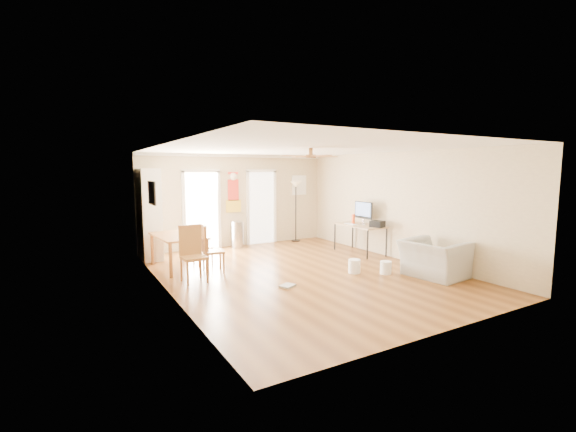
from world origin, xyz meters
TOP-DOWN VIEW (x-y plane):
  - floor at (0.00, 0.00)m, footprint 7.00×7.00m
  - ceiling at (0.00, 0.00)m, footprint 5.50×7.00m
  - wall_back at (0.00, 3.50)m, footprint 5.50×0.04m
  - wall_front at (0.00, -3.50)m, footprint 5.50×0.04m
  - wall_left at (-2.75, 0.00)m, footprint 0.04×7.00m
  - wall_right at (2.75, 0.00)m, footprint 0.04×7.00m
  - crown_molding at (0.00, 0.00)m, footprint 5.50×7.00m
  - kitchen_doorway at (-1.05, 3.48)m, footprint 0.90×0.10m
  - bathroom_doorway at (0.75, 3.48)m, footprint 0.80×0.10m
  - wall_decal at (-0.13, 3.48)m, footprint 0.46×0.03m
  - ac_grille at (2.05, 3.47)m, footprint 0.50×0.04m
  - framed_poster at (-2.73, 1.40)m, footprint 0.04×0.66m
  - ceiling_fan at (0.00, -0.30)m, footprint 1.24×1.24m
  - bookshelf at (-2.51, 3.01)m, footprint 0.54×1.03m
  - dining_table at (-2.15, 1.70)m, footprint 1.00×1.55m
  - dining_chair_right_a at (-1.60, 1.72)m, footprint 0.41×0.41m
  - dining_chair_right_b at (-1.60, 0.98)m, footprint 0.47×0.47m
  - dining_chair_near at (-2.16, 0.47)m, footprint 0.47×0.47m
  - trash_can at (-0.13, 3.22)m, footprint 0.39×0.39m
  - torchiere_lamp at (1.80, 3.25)m, footprint 0.42×0.42m
  - computer_desk at (2.35, 0.93)m, footprint 0.70×1.40m
  - imac at (2.47, 0.94)m, footprint 0.21×0.64m
  - keyboard at (2.20, 1.12)m, footprint 0.17×0.43m
  - printer at (2.45, 0.39)m, footprint 0.34×0.37m
  - orange_bottle at (2.30, 1.14)m, footprint 0.10×0.10m
  - wastebasket_a at (0.95, -0.55)m, footprint 0.32×0.32m
  - wastebasket_b at (1.47, -0.94)m, footprint 0.24×0.24m
  - floor_cloth at (-0.76, -0.70)m, footprint 0.34×0.31m
  - armchair at (2.15, -1.59)m, footprint 1.12×1.25m

SIDE VIEW (x-z plane):
  - floor at x=0.00m, z-range 0.00..0.00m
  - floor_cloth at x=-0.76m, z-range 0.00..0.04m
  - wastebasket_b at x=1.47m, z-range 0.00..0.27m
  - wastebasket_a at x=0.95m, z-range 0.00..0.29m
  - trash_can at x=-0.13m, z-range 0.00..0.73m
  - dining_table at x=-2.15m, z-range 0.00..0.75m
  - computer_desk at x=2.35m, z-range 0.00..0.75m
  - armchair at x=2.15m, z-range 0.00..0.75m
  - dining_chair_right_a at x=-1.60m, z-range 0.00..0.91m
  - dining_chair_right_b at x=-1.60m, z-range 0.00..1.01m
  - dining_chair_near at x=-2.16m, z-range 0.00..1.09m
  - keyboard at x=2.20m, z-range 0.75..0.76m
  - printer at x=2.45m, z-range 0.75..0.91m
  - orange_bottle at x=2.30m, z-range 0.75..1.01m
  - torchiere_lamp at x=1.80m, z-range 0.00..1.82m
  - imac at x=2.47m, z-range 0.75..1.34m
  - kitchen_doorway at x=-1.05m, z-range 0.00..2.10m
  - bathroom_doorway at x=0.75m, z-range 0.00..2.10m
  - bookshelf at x=-2.51m, z-range 0.00..2.20m
  - wall_back at x=0.00m, z-range 0.00..2.60m
  - wall_front at x=0.00m, z-range 0.00..2.60m
  - wall_left at x=-2.75m, z-range 0.00..2.60m
  - wall_right at x=2.75m, z-range 0.00..2.60m
  - wall_decal at x=-0.13m, z-range 1.00..2.10m
  - ac_grille at x=2.05m, z-range 1.40..2.00m
  - framed_poster at x=-2.73m, z-range 1.46..1.94m
  - ceiling_fan at x=0.00m, z-range 2.33..2.53m
  - crown_molding at x=0.00m, z-range 2.52..2.60m
  - ceiling at x=0.00m, z-range 2.60..2.60m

